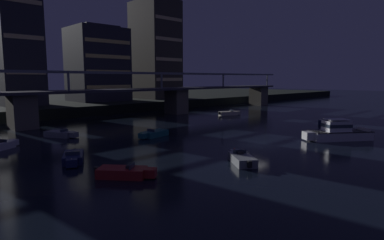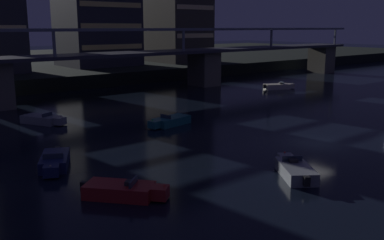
{
  "view_description": "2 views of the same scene",
  "coord_description": "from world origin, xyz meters",
  "px_view_note": "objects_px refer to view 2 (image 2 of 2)",
  "views": [
    {
      "loc": [
        -32.35,
        -22.25,
        8.13
      ],
      "look_at": [
        -2.02,
        9.27,
        2.42
      ],
      "focal_mm": 29.96,
      "sensor_mm": 36.0,
      "label": 1
    },
    {
      "loc": [
        -30.15,
        -20.38,
        9.59
      ],
      "look_at": [
        -6.68,
        8.46,
        1.51
      ],
      "focal_mm": 40.22,
      "sensor_mm": 36.0,
      "label": 2
    }
  ],
  "objects_px": {
    "speedboat_mid_center": "(295,170)",
    "speedboat_near_center": "(170,121)",
    "speedboat_far_left": "(55,161)",
    "tower_central": "(97,15)",
    "speedboat_far_center": "(43,120)",
    "speedboat_mid_right": "(278,86)",
    "river_bridge": "(116,65)",
    "speedboat_far_right": "(123,191)"
  },
  "relations": [
    {
      "from": "speedboat_mid_center",
      "to": "speedboat_near_center",
      "type": "bearing_deg",
      "value": 81.88
    },
    {
      "from": "speedboat_far_left",
      "to": "tower_central",
      "type": "bearing_deg",
      "value": 59.66
    },
    {
      "from": "speedboat_far_left",
      "to": "speedboat_far_center",
      "type": "bearing_deg",
      "value": 72.66
    },
    {
      "from": "tower_central",
      "to": "speedboat_far_left",
      "type": "distance_m",
      "value": 57.89
    },
    {
      "from": "speedboat_near_center",
      "to": "speedboat_mid_right",
      "type": "distance_m",
      "value": 29.91
    },
    {
      "from": "river_bridge",
      "to": "speedboat_far_left",
      "type": "xyz_separation_m",
      "value": [
        -19.51,
        -25.86,
        -3.96
      ]
    },
    {
      "from": "river_bridge",
      "to": "speedboat_far_center",
      "type": "height_order",
      "value": "river_bridge"
    },
    {
      "from": "speedboat_mid_right",
      "to": "speedboat_far_right",
      "type": "height_order",
      "value": "same"
    },
    {
      "from": "tower_central",
      "to": "speedboat_far_right",
      "type": "distance_m",
      "value": 64.21
    },
    {
      "from": "speedboat_far_left",
      "to": "speedboat_mid_right",
      "type": "bearing_deg",
      "value": 19.81
    },
    {
      "from": "tower_central",
      "to": "river_bridge",
      "type": "bearing_deg",
      "value": -111.62
    },
    {
      "from": "river_bridge",
      "to": "speedboat_mid_right",
      "type": "distance_m",
      "value": 25.42
    },
    {
      "from": "tower_central",
      "to": "speedboat_near_center",
      "type": "bearing_deg",
      "value": -108.64
    },
    {
      "from": "speedboat_mid_center",
      "to": "speedboat_far_center",
      "type": "xyz_separation_m",
      "value": [
        -7.1,
        25.91,
        0.0
      ]
    },
    {
      "from": "river_bridge",
      "to": "tower_central",
      "type": "relative_size",
      "value": 5.39
    },
    {
      "from": "tower_central",
      "to": "speedboat_mid_center",
      "type": "distance_m",
      "value": 64.08
    },
    {
      "from": "speedboat_mid_right",
      "to": "speedboat_mid_center",
      "type": "bearing_deg",
      "value": -138.76
    },
    {
      "from": "speedboat_mid_right",
      "to": "speedboat_far_left",
      "type": "height_order",
      "value": "same"
    },
    {
      "from": "river_bridge",
      "to": "speedboat_mid_right",
      "type": "relative_size",
      "value": 21.04
    },
    {
      "from": "tower_central",
      "to": "speedboat_near_center",
      "type": "height_order",
      "value": "tower_central"
    },
    {
      "from": "speedboat_near_center",
      "to": "speedboat_far_right",
      "type": "relative_size",
      "value": 1.14
    },
    {
      "from": "speedboat_mid_center",
      "to": "speedboat_mid_right",
      "type": "distance_m",
      "value": 40.85
    },
    {
      "from": "tower_central",
      "to": "speedboat_mid_center",
      "type": "xyz_separation_m",
      "value": [
        -17.13,
        -60.69,
        -11.37
      ]
    },
    {
      "from": "speedboat_far_left",
      "to": "speedboat_far_center",
      "type": "xyz_separation_m",
      "value": [
        4.44,
        14.2,
        0.0
      ]
    },
    {
      "from": "river_bridge",
      "to": "tower_central",
      "type": "height_order",
      "value": "tower_central"
    },
    {
      "from": "speedboat_near_center",
      "to": "speedboat_mid_right",
      "type": "height_order",
      "value": "same"
    },
    {
      "from": "speedboat_mid_center",
      "to": "speedboat_far_right",
      "type": "distance_m",
      "value": 11.32
    },
    {
      "from": "speedboat_far_center",
      "to": "river_bridge",
      "type": "bearing_deg",
      "value": 37.72
    },
    {
      "from": "speedboat_far_left",
      "to": "speedboat_far_right",
      "type": "xyz_separation_m",
      "value": [
        0.92,
        -7.8,
        0.0
      ]
    },
    {
      "from": "speedboat_mid_center",
      "to": "tower_central",
      "type": "bearing_deg",
      "value": 74.24
    },
    {
      "from": "speedboat_mid_center",
      "to": "river_bridge",
      "type": "bearing_deg",
      "value": 78.03
    },
    {
      "from": "speedboat_mid_right",
      "to": "speedboat_far_right",
      "type": "bearing_deg",
      "value": -150.89
    },
    {
      "from": "river_bridge",
      "to": "speedboat_mid_center",
      "type": "relative_size",
      "value": 22.19
    },
    {
      "from": "speedboat_mid_right",
      "to": "tower_central",
      "type": "bearing_deg",
      "value": 111.91
    },
    {
      "from": "tower_central",
      "to": "speedboat_mid_center",
      "type": "height_order",
      "value": "tower_central"
    },
    {
      "from": "speedboat_far_right",
      "to": "tower_central",
      "type": "bearing_deg",
      "value": 63.95
    },
    {
      "from": "tower_central",
      "to": "speedboat_mid_center",
      "type": "relative_size",
      "value": 4.11
    },
    {
      "from": "speedboat_mid_right",
      "to": "speedboat_far_center",
      "type": "xyz_separation_m",
      "value": [
        -37.82,
        -1.02,
        0.0
      ]
    },
    {
      "from": "river_bridge",
      "to": "speedboat_mid_center",
      "type": "distance_m",
      "value": 38.6
    },
    {
      "from": "river_bridge",
      "to": "speedboat_far_center",
      "type": "bearing_deg",
      "value": -142.28
    },
    {
      "from": "tower_central",
      "to": "speedboat_mid_right",
      "type": "height_order",
      "value": "tower_central"
    },
    {
      "from": "speedboat_near_center",
      "to": "speedboat_far_left",
      "type": "bearing_deg",
      "value": -158.72
    }
  ]
}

